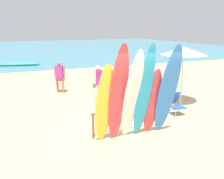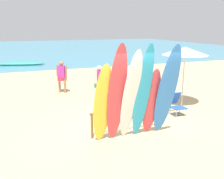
{
  "view_description": "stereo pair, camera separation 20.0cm",
  "coord_description": "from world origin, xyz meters",
  "px_view_note": "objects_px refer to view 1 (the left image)",
  "views": [
    {
      "loc": [
        -3.35,
        -6.75,
        3.18
      ],
      "look_at": [
        0.0,
        1.25,
        1.07
      ],
      "focal_mm": 42.3,
      "sensor_mm": 36.0,
      "label": 1
    },
    {
      "loc": [
        -3.16,
        -6.83,
        3.18
      ],
      "look_at": [
        0.0,
        1.25,
        1.07
      ],
      "focal_mm": 42.3,
      "sensor_mm": 36.0,
      "label": 2
    }
  ],
  "objects_px": {
    "surfboard_white_2": "(132,96)",
    "beach_chair_blue": "(175,102)",
    "distant_boat": "(16,64)",
    "surfboard_yellow_0": "(104,104)",
    "beachgoer_by_water": "(98,81)",
    "beachgoer_near_rack": "(60,75)",
    "surfboard_teal_3": "(144,92)",
    "beach_chair_red": "(155,89)",
    "surfboard_red_4": "(152,102)",
    "surfboard_blue_5": "(168,91)",
    "beach_umbrella": "(184,51)",
    "surfboard_red_1": "(118,94)",
    "surfboard_rack": "(128,115)"
  },
  "relations": [
    {
      "from": "surfboard_white_2",
      "to": "surfboard_teal_3",
      "type": "distance_m",
      "value": 0.37
    },
    {
      "from": "beach_chair_blue",
      "to": "surfboard_white_2",
      "type": "bearing_deg",
      "value": -148.39
    },
    {
      "from": "beachgoer_near_rack",
      "to": "surfboard_teal_3",
      "type": "bearing_deg",
      "value": 142.85
    },
    {
      "from": "surfboard_red_4",
      "to": "beach_chair_red",
      "type": "xyz_separation_m",
      "value": [
        2.24,
        3.43,
        -0.59
      ]
    },
    {
      "from": "beach_chair_blue",
      "to": "beach_chair_red",
      "type": "bearing_deg",
      "value": 79.68
    },
    {
      "from": "beachgoer_by_water",
      "to": "beach_chair_red",
      "type": "xyz_separation_m",
      "value": [
        2.48,
        -0.56,
        -0.47
      ]
    },
    {
      "from": "surfboard_yellow_0",
      "to": "surfboard_blue_5",
      "type": "height_order",
      "value": "surfboard_blue_5"
    },
    {
      "from": "beach_chair_blue",
      "to": "surfboard_teal_3",
      "type": "bearing_deg",
      "value": -144.19
    },
    {
      "from": "surfboard_rack",
      "to": "beachgoer_by_water",
      "type": "height_order",
      "value": "beachgoer_by_water"
    },
    {
      "from": "surfboard_teal_3",
      "to": "beach_chair_red",
      "type": "relative_size",
      "value": 3.4
    },
    {
      "from": "beach_chair_blue",
      "to": "surfboard_rack",
      "type": "bearing_deg",
      "value": -157.26
    },
    {
      "from": "distant_boat",
      "to": "surfboard_red_4",
      "type": "bearing_deg",
      "value": -80.03
    },
    {
      "from": "surfboard_yellow_0",
      "to": "surfboard_red_1",
      "type": "height_order",
      "value": "surfboard_red_1"
    },
    {
      "from": "surfboard_rack",
      "to": "surfboard_yellow_0",
      "type": "distance_m",
      "value": 1.16
    },
    {
      "from": "surfboard_red_1",
      "to": "surfboard_blue_5",
      "type": "height_order",
      "value": "surfboard_red_1"
    },
    {
      "from": "surfboard_red_1",
      "to": "beach_umbrella",
      "type": "height_order",
      "value": "surfboard_red_1"
    },
    {
      "from": "surfboard_red_1",
      "to": "beachgoer_by_water",
      "type": "xyz_separation_m",
      "value": [
        0.89,
        4.09,
        -0.49
      ]
    },
    {
      "from": "surfboard_red_1",
      "to": "beachgoer_by_water",
      "type": "height_order",
      "value": "surfboard_red_1"
    },
    {
      "from": "surfboard_white_2",
      "to": "beach_umbrella",
      "type": "xyz_separation_m",
      "value": [
        3.41,
        2.29,
        0.9
      ]
    },
    {
      "from": "surfboard_white_2",
      "to": "beach_chair_red",
      "type": "distance_m",
      "value": 4.72
    },
    {
      "from": "surfboard_rack",
      "to": "surfboard_teal_3",
      "type": "height_order",
      "value": "surfboard_teal_3"
    },
    {
      "from": "beachgoer_by_water",
      "to": "beach_chair_blue",
      "type": "xyz_separation_m",
      "value": [
        2.06,
        -2.62,
        -0.48
      ]
    },
    {
      "from": "beach_chair_blue",
      "to": "distant_boat",
      "type": "height_order",
      "value": "beach_chair_blue"
    },
    {
      "from": "surfboard_teal_3",
      "to": "beach_umbrella",
      "type": "distance_m",
      "value": 3.91
    },
    {
      "from": "surfboard_rack",
      "to": "surfboard_blue_5",
      "type": "bearing_deg",
      "value": -34.44
    },
    {
      "from": "beach_umbrella",
      "to": "surfboard_red_1",
      "type": "bearing_deg",
      "value": -149.28
    },
    {
      "from": "beachgoer_near_rack",
      "to": "beach_chair_blue",
      "type": "distance_m",
      "value": 5.76
    },
    {
      "from": "surfboard_white_2",
      "to": "beach_chair_blue",
      "type": "bearing_deg",
      "value": 27.13
    },
    {
      "from": "surfboard_red_4",
      "to": "distant_boat",
      "type": "bearing_deg",
      "value": 104.26
    },
    {
      "from": "surfboard_red_1",
      "to": "beach_umbrella",
      "type": "relative_size",
      "value": 1.19
    },
    {
      "from": "surfboard_red_1",
      "to": "beach_chair_red",
      "type": "height_order",
      "value": "surfboard_red_1"
    },
    {
      "from": "beach_umbrella",
      "to": "distant_boat",
      "type": "relative_size",
      "value": 0.6
    },
    {
      "from": "beachgoer_near_rack",
      "to": "surfboard_white_2",
      "type": "bearing_deg",
      "value": 139.61
    },
    {
      "from": "beach_chair_blue",
      "to": "surfboard_yellow_0",
      "type": "bearing_deg",
      "value": -156.34
    },
    {
      "from": "surfboard_white_2",
      "to": "surfboard_teal_3",
      "type": "xyz_separation_m",
      "value": [
        0.36,
        -0.01,
        0.07
      ]
    },
    {
      "from": "surfboard_rack",
      "to": "beach_chair_blue",
      "type": "bearing_deg",
      "value": 21.68
    },
    {
      "from": "beach_chair_red",
      "to": "beach_chair_blue",
      "type": "height_order",
      "value": "beach_chair_red"
    },
    {
      "from": "surfboard_yellow_0",
      "to": "beach_umbrella",
      "type": "bearing_deg",
      "value": 22.9
    },
    {
      "from": "surfboard_white_2",
      "to": "beach_chair_blue",
      "type": "xyz_separation_m",
      "value": [
        2.56,
        1.51,
        -0.89
      ]
    },
    {
      "from": "beach_chair_red",
      "to": "beach_umbrella",
      "type": "height_order",
      "value": "beach_umbrella"
    },
    {
      "from": "surfboard_red_4",
      "to": "distant_boat",
      "type": "relative_size",
      "value": 0.53
    },
    {
      "from": "beachgoer_by_water",
      "to": "beach_umbrella",
      "type": "bearing_deg",
      "value": 109.93
    },
    {
      "from": "surfboard_red_1",
      "to": "surfboard_rack",
      "type": "bearing_deg",
      "value": 41.31
    },
    {
      "from": "surfboard_red_1",
      "to": "distant_boat",
      "type": "xyz_separation_m",
      "value": [
        -1.75,
        16.45,
        -1.25
      ]
    },
    {
      "from": "surfboard_yellow_0",
      "to": "beachgoer_by_water",
      "type": "relative_size",
      "value": 1.47
    },
    {
      "from": "surfboard_white_2",
      "to": "beach_chair_blue",
      "type": "height_order",
      "value": "surfboard_white_2"
    },
    {
      "from": "surfboard_rack",
      "to": "beach_chair_red",
      "type": "distance_m",
      "value": 4.12
    },
    {
      "from": "surfboard_teal_3",
      "to": "surfboard_blue_5",
      "type": "bearing_deg",
      "value": -7.38
    },
    {
      "from": "surfboard_white_2",
      "to": "surfboard_blue_5",
      "type": "relative_size",
      "value": 0.95
    },
    {
      "from": "surfboard_blue_5",
      "to": "beachgoer_by_water",
      "type": "bearing_deg",
      "value": 100.35
    }
  ]
}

